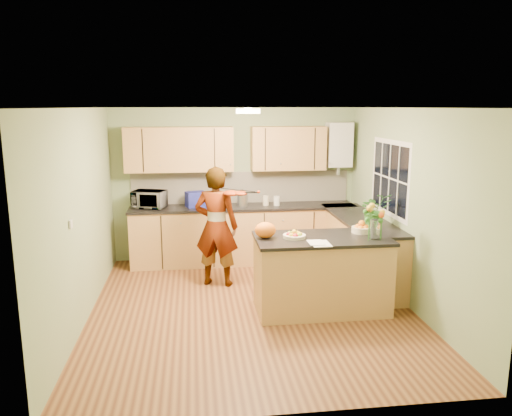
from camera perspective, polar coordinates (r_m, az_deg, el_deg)
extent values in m
plane|color=#552C18|center=(6.46, -0.54, -11.37)|extent=(4.50, 4.50, 0.00)
cube|color=white|center=(5.95, -0.59, 11.38)|extent=(4.00, 4.50, 0.02)
cube|color=gray|center=(8.29, -2.37, 2.74)|extent=(4.00, 0.02, 2.50)
cube|color=gray|center=(3.94, 3.28, -7.24)|extent=(4.00, 0.02, 2.50)
cube|color=gray|center=(6.19, -19.29, -0.93)|extent=(0.02, 4.50, 2.50)
cube|color=gray|center=(6.62, 16.90, 0.00)|extent=(0.02, 4.50, 2.50)
cube|color=#AF8946|center=(8.17, -1.45, -3.12)|extent=(3.60, 0.60, 0.90)
cube|color=black|center=(8.05, -1.46, 0.10)|extent=(3.64, 0.62, 0.04)
cube|color=#AF8946|center=(7.47, 11.79, -4.78)|extent=(0.60, 2.20, 0.90)
cube|color=black|center=(7.35, 11.86, -1.26)|extent=(0.62, 2.24, 0.04)
cube|color=silver|center=(8.29, -1.67, 2.40)|extent=(3.60, 0.02, 0.52)
cube|color=#AF8946|center=(8.02, -8.76, 6.64)|extent=(1.70, 0.34, 0.70)
cube|color=#AF8946|center=(8.17, 3.69, 6.83)|extent=(1.20, 0.34, 0.70)
cube|color=silver|center=(8.38, 9.44, 7.16)|extent=(0.40, 0.30, 0.72)
cylinder|color=#B1B0B5|center=(8.41, 9.36, 4.45)|extent=(0.06, 0.06, 0.20)
cube|color=silver|center=(7.11, 15.05, 3.33)|extent=(0.01, 1.30, 1.05)
cube|color=black|center=(7.11, 15.02, 3.33)|extent=(0.01, 1.18, 0.92)
cube|color=silver|center=(5.60, -20.42, -1.74)|extent=(0.02, 0.09, 0.09)
cylinder|color=#FFEABF|center=(6.25, -0.91, 11.02)|extent=(0.30, 0.30, 0.06)
cylinder|color=silver|center=(6.25, -0.91, 11.30)|extent=(0.10, 0.10, 0.02)
cube|color=#AF8946|center=(6.32, 7.46, -7.62)|extent=(1.61, 0.80, 0.90)
cube|color=black|center=(6.19, 7.57, -3.48)|extent=(1.65, 0.84, 0.04)
cylinder|color=beige|center=(6.10, 4.40, -3.24)|extent=(0.28, 0.28, 0.04)
cylinder|color=beige|center=(6.47, 11.97, -2.45)|extent=(0.25, 0.25, 0.07)
cylinder|color=silver|center=(6.17, 13.44, -2.41)|extent=(0.12, 0.12, 0.24)
ellipsoid|color=orange|center=(6.07, 1.07, -2.53)|extent=(0.31, 0.29, 0.20)
cube|color=white|center=(5.87, 7.38, -4.02)|extent=(0.22, 0.30, 0.01)
imported|color=#DDA587|center=(7.06, -4.55, -2.13)|extent=(0.72, 0.58, 1.71)
imported|color=silver|center=(8.05, -12.10, 0.98)|extent=(0.58, 0.48, 0.28)
cube|color=navy|center=(8.01, -6.89, 0.99)|extent=(0.36, 0.30, 0.24)
cylinder|color=#B1B0B5|center=(8.01, -1.56, 1.02)|extent=(0.17, 0.17, 0.23)
sphere|color=black|center=(7.98, -1.57, 2.13)|extent=(0.08, 0.08, 0.08)
cylinder|color=beige|center=(8.09, 1.13, 0.86)|extent=(0.12, 0.12, 0.16)
cylinder|color=silver|center=(8.08, 2.38, 0.83)|extent=(0.11, 0.11, 0.15)
imported|color=#2C6822|center=(6.81, 13.46, -0.18)|extent=(0.42, 0.36, 0.46)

